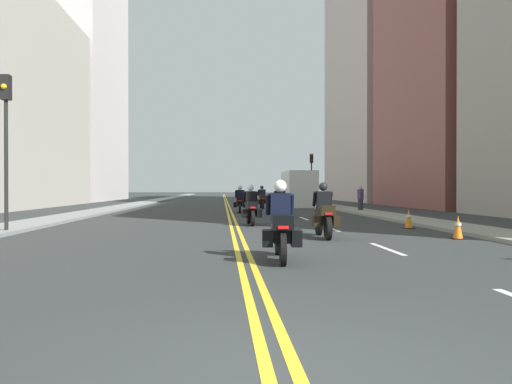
{
  "coord_description": "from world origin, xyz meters",
  "views": [
    {
      "loc": [
        -0.48,
        -3.71,
        1.46
      ],
      "look_at": [
        1.3,
        21.97,
        1.27
      ],
      "focal_mm": 34.83,
      "sensor_mm": 36.0,
      "label": 1
    }
  ],
  "objects": [
    {
      "name": "building_left_2",
      "position": [
        -17.63,
        57.1,
        15.94
      ],
      "size": [
        8.31,
        19.05,
        31.87
      ],
      "color": "beige",
      "rests_on": "ground"
    },
    {
      "name": "centreline_yellow_outer",
      "position": [
        0.12,
        48.0,
        0.0
      ],
      "size": [
        0.12,
        132.0,
        0.01
      ],
      "primitive_type": "cube",
      "color": "yellow",
      "rests_on": "ground"
    },
    {
      "name": "parked_truck",
      "position": [
        5.59,
        35.68,
        1.27
      ],
      "size": [
        2.2,
        6.5,
        2.8
      ],
      "color": "beige",
      "rests_on": "ground"
    },
    {
      "name": "lane_dashes_white",
      "position": [
        3.5,
        29.0,
        0.0
      ],
      "size": [
        0.14,
        56.4,
        0.01
      ],
      "color": "silver",
      "rests_on": "ground"
    },
    {
      "name": "motorcycle_2",
      "position": [
        0.67,
        15.92,
        0.66
      ],
      "size": [
        0.78,
        2.07,
        1.62
      ],
      "rotation": [
        0.0,
        0.0,
        0.05
      ],
      "color": "black",
      "rests_on": "ground"
    },
    {
      "name": "traffic_light_near",
      "position": [
        -7.39,
        12.73,
        3.5
      ],
      "size": [
        0.28,
        0.38,
        5.1
      ],
      "color": "black",
      "rests_on": "ground"
    },
    {
      "name": "building_right_2",
      "position": [
        17.06,
        53.14,
        14.49
      ],
      "size": [
        7.17,
        19.75,
        28.98
      ],
      "color": "#C3AEA6",
      "rests_on": "ground"
    },
    {
      "name": "ground_plane",
      "position": [
        0.0,
        48.0,
        0.0
      ],
      "size": [
        264.0,
        264.0,
        0.0
      ],
      "primitive_type": "plane",
      "color": "#2C3030"
    },
    {
      "name": "traffic_cone_2",
      "position": [
        6.3,
        10.1,
        0.34
      ],
      "size": [
        0.34,
        0.34,
        0.68
      ],
      "color": "black",
      "rests_on": "ground"
    },
    {
      "name": "building_right_1",
      "position": [
        17.45,
        33.91,
        14.0
      ],
      "size": [
        7.96,
        14.91,
        28.0
      ],
      "color": "brown",
      "rests_on": "ground"
    },
    {
      "name": "pedestrian_0",
      "position": [
        8.1,
        26.44,
        0.84
      ],
      "size": [
        0.46,
        0.44,
        1.64
      ],
      "rotation": [
        0.0,
        0.0,
        0.75
      ],
      "color": "#262A31",
      "rests_on": "ground"
    },
    {
      "name": "sidewalk_right",
      "position": [
        8.01,
        48.0,
        0.06
      ],
      "size": [
        2.04,
        144.0,
        0.12
      ],
      "primitive_type": "cube",
      "color": "gray",
      "rests_on": "ground"
    },
    {
      "name": "motorcycle_4",
      "position": [
        0.6,
        26.03,
        0.66
      ],
      "size": [
        0.77,
        2.11,
        1.64
      ],
      "rotation": [
        0.0,
        0.0,
        -0.03
      ],
      "color": "black",
      "rests_on": "ground"
    },
    {
      "name": "sidewalk_left",
      "position": [
        -8.01,
        48.0,
        0.06
      ],
      "size": [
        2.04,
        144.0,
        0.12
      ],
      "primitive_type": "cube",
      "color": "gray",
      "rests_on": "ground"
    },
    {
      "name": "motorcycle_1",
      "position": [
        2.52,
        10.73,
        0.66
      ],
      "size": [
        0.77,
        2.22,
        1.64
      ],
      "rotation": [
        0.0,
        0.0,
        -0.03
      ],
      "color": "black",
      "rests_on": "ground"
    },
    {
      "name": "centreline_yellow_inner",
      "position": [
        -0.12,
        48.0,
        0.0
      ],
      "size": [
        0.12,
        132.0,
        0.01
      ],
      "primitive_type": "cube",
      "color": "yellow",
      "rests_on": "ground"
    },
    {
      "name": "motorcycle_5",
      "position": [
        2.39,
        31.68,
        0.68
      ],
      "size": [
        0.77,
        2.22,
        1.66
      ],
      "rotation": [
        0.0,
        0.0,
        0.02
      ],
      "color": "black",
      "rests_on": "ground"
    },
    {
      "name": "motorcycle_3",
      "position": [
        2.43,
        20.92,
        0.64
      ],
      "size": [
        0.77,
        2.22,
        1.6
      ],
      "rotation": [
        0.0,
        0.0,
        -0.03
      ],
      "color": "black",
      "rests_on": "ground"
    },
    {
      "name": "motorcycle_0",
      "position": [
        0.71,
        6.22,
        0.67
      ],
      "size": [
        0.78,
        2.21,
        1.64
      ],
      "rotation": [
        0.0,
        0.0,
        -0.05
      ],
      "color": "black",
      "rests_on": "ground"
    },
    {
      "name": "traffic_cone_1",
      "position": [
        6.3,
        13.86,
        0.36
      ],
      "size": [
        0.34,
        0.34,
        0.73
      ],
      "color": "black",
      "rests_on": "ground"
    },
    {
      "name": "traffic_light_far",
      "position": [
        7.39,
        39.42,
        3.13
      ],
      "size": [
        0.28,
        0.38,
        4.49
      ],
      "color": "black",
      "rests_on": "ground"
    }
  ]
}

